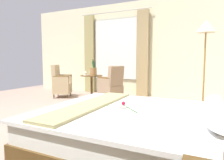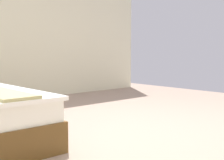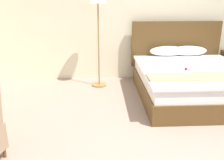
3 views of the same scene
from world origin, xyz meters
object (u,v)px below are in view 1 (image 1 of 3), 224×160
(armchair_by_window, at_px, (111,86))
(snack_plate, at_px, (86,75))
(floor_lamp_brass, at_px, (206,39))
(wine_glass_near_bucket, at_px, (90,71))
(side_table_round, at_px, (92,84))
(wine_glass_near_edge, at_px, (86,72))
(armchair_facing_bed, at_px, (61,83))
(champagne_bucket, at_px, (93,70))
(bed, at_px, (139,132))

(armchair_by_window, bearing_deg, snack_plate, -96.93)
(floor_lamp_brass, bearing_deg, wine_glass_near_bucket, -116.41)
(side_table_round, height_order, wine_glass_near_edge, wine_glass_near_edge)
(side_table_round, relative_size, armchair_facing_bed, 0.68)
(champagne_bucket, bearing_deg, wine_glass_near_bucket, -127.09)
(floor_lamp_brass, distance_m, armchair_by_window, 2.92)
(champagne_bucket, distance_m, snack_plate, 0.30)
(wine_glass_near_edge, distance_m, armchair_by_window, 0.93)
(snack_plate, bearing_deg, champagne_bucket, 90.00)
(snack_plate, bearing_deg, armchair_by_window, 83.07)
(bed, relative_size, snack_plate, 11.83)
(side_table_round, relative_size, armchair_by_window, 0.69)
(floor_lamp_brass, xyz_separation_m, wine_glass_near_bucket, (-1.60, -3.23, -0.69))
(champagne_bucket, distance_m, wine_glass_near_edge, 0.23)
(wine_glass_near_edge, bearing_deg, armchair_facing_bed, -73.33)
(floor_lamp_brass, distance_m, snack_plate, 3.68)
(champagne_bucket, bearing_deg, floor_lamp_brass, 64.40)
(bed, relative_size, wine_glass_near_edge, 14.30)
(wine_glass_near_edge, xyz_separation_m, armchair_facing_bed, (0.23, -0.76, -0.35))
(side_table_round, bearing_deg, wine_glass_near_bucket, -136.35)
(armchair_facing_bed, bearing_deg, armchair_by_window, 97.57)
(side_table_round, xyz_separation_m, wine_glass_near_bucket, (-0.13, -0.12, 0.36))
(armchair_by_window, bearing_deg, floor_lamp_brass, 60.57)
(armchair_by_window, bearing_deg, wine_glass_near_bucket, -107.26)
(side_table_round, relative_size, champagne_bucket, 1.34)
(wine_glass_near_edge, bearing_deg, side_table_round, 134.83)
(wine_glass_near_bucket, relative_size, snack_plate, 0.84)
(floor_lamp_brass, xyz_separation_m, armchair_by_window, (-1.34, -2.37, -1.06))
(wine_glass_near_bucket, height_order, wine_glass_near_edge, wine_glass_near_bucket)
(snack_plate, bearing_deg, wine_glass_near_bucket, 159.21)
(bed, xyz_separation_m, armchair_facing_bed, (-2.71, -3.37, 0.11))
(side_table_round, xyz_separation_m, champagne_bucket, (0.02, 0.08, 0.41))
(bed, height_order, wine_glass_near_bucket, bed)
(wine_glass_near_edge, height_order, armchair_by_window, armchair_by_window)
(champagne_bucket, relative_size, armchair_facing_bed, 0.51)
(bed, relative_size, floor_lamp_brass, 1.17)
(side_table_round, bearing_deg, wine_glass_near_edge, -45.17)
(champagne_bucket, xyz_separation_m, wine_glass_near_edge, (0.10, -0.21, -0.04))
(wine_glass_near_bucket, relative_size, armchair_facing_bed, 0.15)
(champagne_bucket, relative_size, armchair_by_window, 0.52)
(side_table_round, bearing_deg, armchair_facing_bed, -68.30)
(bed, distance_m, armchair_facing_bed, 4.32)
(side_table_round, bearing_deg, armchair_by_window, 79.48)
(floor_lamp_brass, relative_size, champagne_bucket, 3.53)
(bed, bearing_deg, floor_lamp_brass, 158.78)
(bed, bearing_deg, wine_glass_near_bucket, -140.72)
(champagne_bucket, height_order, wine_glass_near_edge, champagne_bucket)
(champagne_bucket, xyz_separation_m, armchair_facing_bed, (0.33, -0.96, -0.39))
(bed, relative_size, side_table_round, 3.06)
(wine_glass_near_bucket, relative_size, armchair_by_window, 0.15)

